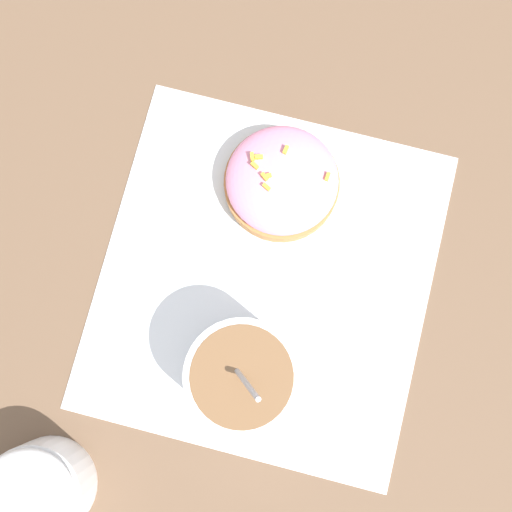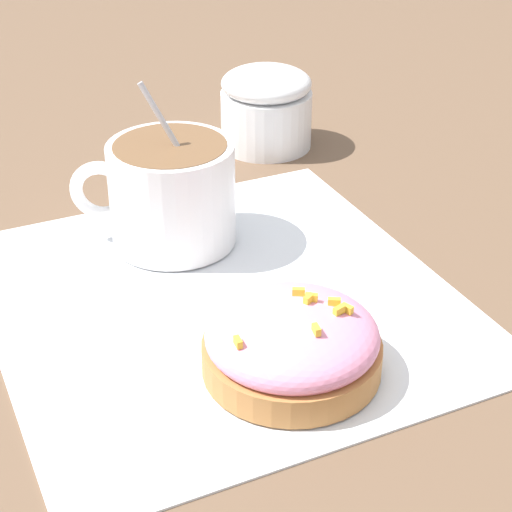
% 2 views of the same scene
% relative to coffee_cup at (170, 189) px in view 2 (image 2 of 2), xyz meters
% --- Properties ---
extents(ground_plane, '(3.00, 3.00, 0.00)m').
position_rel_coffee_cup_xyz_m(ground_plane, '(0.08, 0.01, -0.04)').
color(ground_plane, brown).
extents(paper_napkin, '(0.32, 0.31, 0.00)m').
position_rel_coffee_cup_xyz_m(paper_napkin, '(0.08, 0.01, -0.04)').
color(paper_napkin, white).
rests_on(paper_napkin, ground_plane).
extents(coffee_cup, '(0.09, 0.11, 0.12)m').
position_rel_coffee_cup_xyz_m(coffee_cup, '(0.00, 0.00, 0.00)').
color(coffee_cup, white).
rests_on(coffee_cup, paper_napkin).
extents(frosted_pastry, '(0.10, 0.10, 0.04)m').
position_rel_coffee_cup_xyz_m(frosted_pastry, '(0.17, 0.02, -0.02)').
color(frosted_pastry, '#B2753D').
rests_on(frosted_pastry, paper_napkin).
extents(sugar_bowl, '(0.08, 0.08, 0.07)m').
position_rel_coffee_cup_xyz_m(sugar_bowl, '(-0.14, 0.12, -0.01)').
color(sugar_bowl, white).
rests_on(sugar_bowl, ground_plane).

